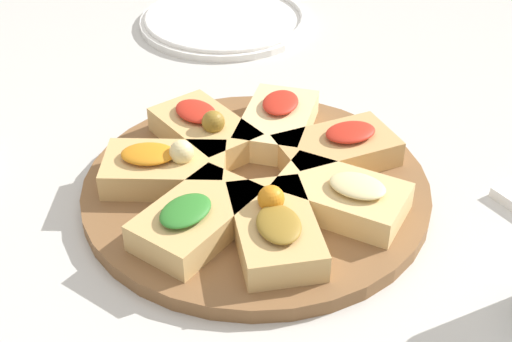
# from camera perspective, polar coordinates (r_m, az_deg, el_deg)

# --- Properties ---
(ground_plane) EXTENTS (3.00, 3.00, 0.00)m
(ground_plane) POSITION_cam_1_polar(r_m,az_deg,el_deg) (0.75, -0.00, -1.89)
(ground_plane) COLOR beige
(serving_board) EXTENTS (0.36, 0.36, 0.02)m
(serving_board) POSITION_cam_1_polar(r_m,az_deg,el_deg) (0.74, -0.00, -1.40)
(serving_board) COLOR brown
(serving_board) RESTS_ON ground_plane
(focaccia_slice_0) EXTENTS (0.11, 0.14, 0.04)m
(focaccia_slice_0) POSITION_cam_1_polar(r_m,az_deg,el_deg) (0.70, 6.92, -2.02)
(focaccia_slice_0) COLOR #DBB775
(focaccia_slice_0) RESTS_ON serving_board
(focaccia_slice_1) EXTENTS (0.14, 0.11, 0.04)m
(focaccia_slice_1) POSITION_cam_1_polar(r_m,az_deg,el_deg) (0.76, 6.54, 1.76)
(focaccia_slice_1) COLOR tan
(focaccia_slice_1) RESTS_ON serving_board
(focaccia_slice_2) EXTENTS (0.14, 0.13, 0.04)m
(focaccia_slice_2) POSITION_cam_1_polar(r_m,az_deg,el_deg) (0.80, 1.72, 3.91)
(focaccia_slice_2) COLOR #E5C689
(focaccia_slice_2) RESTS_ON serving_board
(focaccia_slice_3) EXTENTS (0.08, 0.13, 0.05)m
(focaccia_slice_3) POSITION_cam_1_polar(r_m,az_deg,el_deg) (0.79, -4.16, 3.31)
(focaccia_slice_3) COLOR tan
(focaccia_slice_3) RESTS_ON serving_board
(focaccia_slice_4) EXTENTS (0.14, 0.14, 0.05)m
(focaccia_slice_4) POSITION_cam_1_polar(r_m,az_deg,el_deg) (0.74, -7.33, 0.28)
(focaccia_slice_4) COLOR tan
(focaccia_slice_4) RESTS_ON serving_board
(focaccia_slice_5) EXTENTS (0.13, 0.09, 0.04)m
(focaccia_slice_5) POSITION_cam_1_polar(r_m,az_deg,el_deg) (0.67, -4.78, -3.74)
(focaccia_slice_5) COLOR tan
(focaccia_slice_5) RESTS_ON serving_board
(focaccia_slice_6) EXTENTS (0.13, 0.14, 0.05)m
(focaccia_slice_6) POSITION_cam_1_polar(r_m,az_deg,el_deg) (0.65, 1.52, -4.53)
(focaccia_slice_6) COLOR tan
(focaccia_slice_6) RESTS_ON serving_board
(plate_right) EXTENTS (0.26, 0.26, 0.02)m
(plate_right) POSITION_cam_1_polar(r_m,az_deg,el_deg) (1.12, -2.51, 12.02)
(plate_right) COLOR white
(plate_right) RESTS_ON ground_plane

